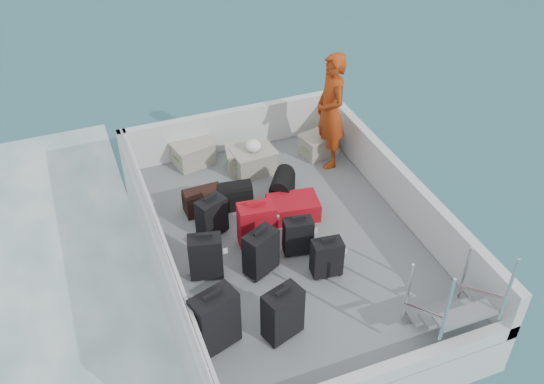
{
  "coord_description": "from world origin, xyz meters",
  "views": [
    {
      "loc": [
        -2.42,
        -5.65,
        6.15
      ],
      "look_at": [
        0.0,
        0.59,
        1.0
      ],
      "focal_mm": 40.0,
      "sensor_mm": 36.0,
      "label": 1
    }
  ],
  "objects": [
    {
      "name": "duffel_2",
      "position": [
        0.28,
        0.9,
        0.78
      ],
      "size": [
        0.53,
        0.58,
        0.32
      ],
      "primitive_type": null,
      "rotation": [
        0.0,
        0.0,
        0.99
      ],
      "color": "black",
      "rests_on": "deck"
    },
    {
      "name": "suitcase_4",
      "position": [
        -0.55,
        -0.44,
        0.93
      ],
      "size": [
        0.49,
        0.41,
        0.63
      ],
      "primitive_type": "cube",
      "rotation": [
        0.0,
        0.0,
        0.45
      ],
      "color": "black",
      "rests_on": "deck"
    },
    {
      "name": "suitcase_8",
      "position": [
        0.26,
        0.44,
        0.76
      ],
      "size": [
        0.77,
        0.57,
        0.28
      ],
      "primitive_type": "cube",
      "rotation": [
        0.0,
        0.0,
        1.41
      ],
      "color": "#A80C17",
      "rests_on": "deck"
    },
    {
      "name": "duffel_0",
      "position": [
        -0.9,
        1.01,
        0.78
      ],
      "size": [
        0.54,
        0.31,
        0.32
      ],
      "primitive_type": null,
      "rotation": [
        0.0,
        0.0,
        0.02
      ],
      "color": "black",
      "rests_on": "deck"
    },
    {
      "name": "deck_fittings",
      "position": [
        0.35,
        -0.32,
        0.99
      ],
      "size": [
        3.6,
        5.0,
        0.9
      ],
      "color": "silver",
      "rests_on": "deck"
    },
    {
      "name": "yellow_bag",
      "position": [
        1.45,
        2.03,
        0.73
      ],
      "size": [
        0.28,
        0.26,
        0.22
      ],
      "primitive_type": "ellipsoid",
      "color": "yellow",
      "rests_on": "deck"
    },
    {
      "name": "suitcase_3",
      "position": [
        -0.68,
        -1.48,
        0.95
      ],
      "size": [
        0.5,
        0.38,
        0.67
      ],
      "primitive_type": "cube",
      "rotation": [
        0.0,
        0.0,
        0.32
      ],
      "color": "black",
      "rests_on": "deck"
    },
    {
      "name": "white_bag",
      "position": [
        0.11,
        1.64,
        1.08
      ],
      "size": [
        0.24,
        0.24,
        0.18
      ],
      "primitive_type": "ellipsoid",
      "color": "white",
      "rests_on": "crate_2"
    },
    {
      "name": "suitcase_0",
      "position": [
        -1.42,
        -1.35,
        1.0
      ],
      "size": [
        0.56,
        0.42,
        0.77
      ],
      "primitive_type": "cube",
      "rotation": [
        0.0,
        0.0,
        0.31
      ],
      "color": "black",
      "rests_on": "deck"
    },
    {
      "name": "passenger",
      "position": [
        1.3,
        1.49,
        1.54
      ],
      "size": [
        0.48,
        0.71,
        1.85
      ],
      "primitive_type": "imported",
      "rotation": [
        0.0,
        0.0,
        -1.63
      ],
      "color": "#DB4914",
      "rests_on": "deck"
    },
    {
      "name": "ground",
      "position": [
        0.0,
        0.0,
        0.0
      ],
      "size": [
        160.0,
        160.0,
        0.0
      ],
      "primitive_type": "plane",
      "color": "#174450",
      "rests_on": "ground"
    },
    {
      "name": "suitcase_7",
      "position": [
        0.03,
        -0.28,
        0.89
      ],
      "size": [
        0.41,
        0.28,
        0.53
      ],
      "primitive_type": "cube",
      "rotation": [
        0.0,
        0.0,
        -0.17
      ],
      "color": "black",
      "rests_on": "deck"
    },
    {
      "name": "deck",
      "position": [
        0.0,
        0.0,
        0.61
      ],
      "size": [
        3.3,
        4.7,
        0.02
      ],
      "primitive_type": "cube",
      "color": "slate",
      "rests_on": "ferry_hull"
    },
    {
      "name": "crate_2",
      "position": [
        0.11,
        1.64,
        0.8
      ],
      "size": [
        0.64,
        0.46,
        0.37
      ],
      "primitive_type": "cube",
      "rotation": [
        0.0,
        0.0,
        0.07
      ],
      "color": "#A29E8D",
      "rests_on": "deck"
    },
    {
      "name": "suitcase_6",
      "position": [
        0.2,
        -0.78,
        0.89
      ],
      "size": [
        0.4,
        0.27,
        0.53
      ],
      "primitive_type": "cube",
      "rotation": [
        0.0,
        0.0,
        -0.12
      ],
      "color": "black",
      "rests_on": "deck"
    },
    {
      "name": "suitcase_5",
      "position": [
        -0.43,
        0.05,
        0.95
      ],
      "size": [
        0.51,
        0.34,
        0.66
      ],
      "primitive_type": "cube",
      "rotation": [
        0.0,
        0.0,
        -0.11
      ],
      "color": "#A80C17",
      "rests_on": "deck"
    },
    {
      "name": "crate_1",
      "position": [
        0.02,
        1.76,
        0.8
      ],
      "size": [
        0.66,
        0.52,
        0.36
      ],
      "primitive_type": "cube",
      "rotation": [
        0.0,
        0.0,
        -0.21
      ],
      "color": "#A29E8D",
      "rests_on": "deck"
    },
    {
      "name": "crate_3",
      "position": [
        1.26,
        1.73,
        0.79
      ],
      "size": [
        0.62,
        0.49,
        0.33
      ],
      "primitive_type": "cube",
      "rotation": [
        0.0,
        0.0,
        0.22
      ],
      "color": "#A29E8D",
      "rests_on": "deck"
    },
    {
      "name": "duffel_1",
      "position": [
        -0.44,
        0.95,
        0.78
      ],
      "size": [
        0.53,
        0.36,
        0.32
      ],
      "primitive_type": null,
      "rotation": [
        0.0,
        0.0,
        -0.12
      ],
      "color": "black",
      "rests_on": "deck"
    },
    {
      "name": "crate_0",
      "position": [
        -0.71,
        2.2,
        0.8
      ],
      "size": [
        0.66,
        0.52,
        0.35
      ],
      "primitive_type": "cube",
      "rotation": [
        0.0,
        0.0,
        0.22
      ],
      "color": "#A29E8D",
      "rests_on": "deck"
    },
    {
      "name": "ferry_hull",
      "position": [
        0.0,
        0.0,
        0.3
      ],
      "size": [
        3.6,
        5.0,
        0.6
      ],
      "primitive_type": "cube",
      "color": "silver",
      "rests_on": "ground"
    },
    {
      "name": "suitcase_2",
      "position": [
        -0.91,
        0.49,
        0.91
      ],
      "size": [
        0.45,
        0.37,
        0.57
      ],
      "primitive_type": "cube",
      "rotation": [
        0.0,
        0.0,
        0.39
      ],
      "color": "black",
      "rests_on": "deck"
    },
    {
      "name": "suitcase_1",
      "position": [
        -1.22,
        -0.26,
        0.93
      ],
      "size": [
        0.46,
        0.33,
        0.62
      ],
      "primitive_type": "cube",
      "rotation": [
        0.0,
        0.0,
        -0.23
      ],
      "color": "black",
      "rests_on": "deck"
    }
  ]
}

